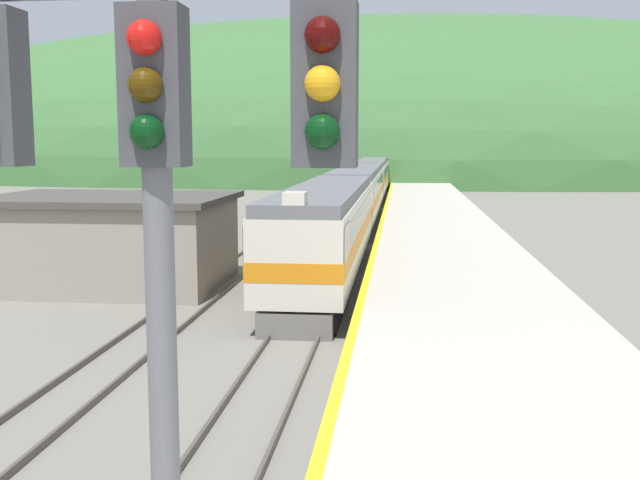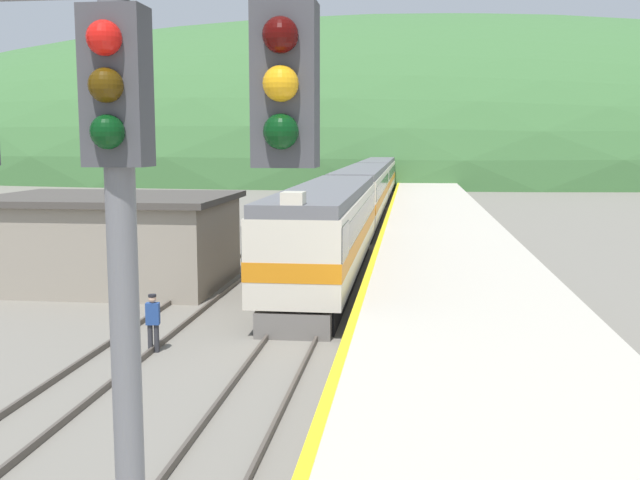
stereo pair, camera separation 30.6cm
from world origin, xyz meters
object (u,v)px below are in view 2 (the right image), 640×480
at_px(carriage_second, 363,193).
at_px(signal_mast_main, 120,220).
at_px(express_train_lead_car, 328,230).
at_px(track_worker, 153,320).
at_px(carriage_third, 378,177).

height_order(carriage_second, signal_mast_main, signal_mast_main).
bearing_deg(carriage_second, express_train_lead_car, -90.00).
relative_size(express_train_lead_car, track_worker, 11.89).
bearing_deg(carriage_second, signal_mast_main, -88.22).
height_order(express_train_lead_car, signal_mast_main, signal_mast_main).
distance_m(carriage_second, carriage_third, 23.47).
height_order(carriage_third, signal_mast_main, signal_mast_main).
xyz_separation_m(express_train_lead_car, track_worker, (-3.53, -10.89, -1.23)).
relative_size(carriage_third, signal_mast_main, 3.00).
bearing_deg(track_worker, carriage_second, 83.86).
relative_size(carriage_second, carriage_third, 1.00).
distance_m(carriage_third, track_worker, 56.40).
bearing_deg(carriage_third, carriage_second, -90.00).
height_order(carriage_second, track_worker, carriage_second).
bearing_deg(signal_mast_main, express_train_lead_car, 93.32).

